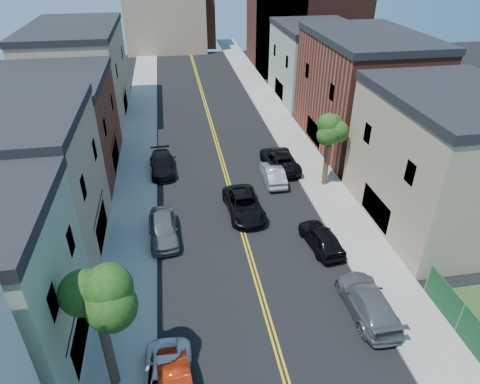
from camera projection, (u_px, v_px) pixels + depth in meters
name	position (u px, v px, depth m)	size (l,w,h in m)	color
sidewalk_left	(138.00, 148.00, 41.48)	(3.20, 100.00, 0.15)	gray
sidewalk_right	(292.00, 137.00, 43.74)	(3.20, 100.00, 0.15)	gray
curb_left	(156.00, 146.00, 41.73)	(0.30, 100.00, 0.15)	gray
curb_right	(275.00, 138.00, 43.49)	(0.30, 100.00, 0.15)	gray
bldg_left_tan_near	(18.00, 192.00, 25.67)	(9.00, 10.00, 9.00)	#998466
bldg_left_brick	(56.00, 131.00, 35.20)	(9.00, 12.00, 8.00)	brown
bldg_left_tan_far	(80.00, 76.00, 46.61)	(9.00, 16.00, 9.50)	#998466
bldg_right_tan	(444.00, 164.00, 28.84)	(9.00, 12.00, 9.00)	#998466
bldg_right_brick	(362.00, 94.00, 40.38)	(9.00, 14.00, 10.00)	brown
bldg_right_palegrn	(315.00, 65.00, 52.56)	(9.00, 12.00, 8.50)	gray
church	(300.00, 19.00, 64.04)	(16.20, 14.20, 22.60)	#4C2319
backdrop_left	(165.00, 16.00, 74.35)	(14.00, 8.00, 12.00)	#998466
backdrop_center	(187.00, 18.00, 78.82)	(10.00, 8.00, 10.00)	brown
tree_left_mid	(91.00, 278.00, 16.20)	(5.20, 5.20, 9.29)	#3D2C1E
tree_right_far	(332.00, 121.00, 32.38)	(4.40, 4.40, 8.03)	#3D2C1E
white_pickup	(167.00, 383.00, 18.85)	(2.20, 4.76, 1.32)	white
grey_car_left	(163.00, 229.00, 28.65)	(1.93, 4.80, 1.64)	#55575C
black_car_left	(162.00, 164.00, 36.99)	(2.04, 5.01, 1.45)	black
grey_car_right	(368.00, 302.00, 22.95)	(2.17, 5.34, 1.55)	#56595D
black_car_right	(322.00, 238.00, 27.89)	(1.77, 4.40, 1.50)	black
silver_car_right	(273.00, 174.00, 35.50)	(1.54, 4.42, 1.46)	#A6A8AE
dark_car_right_far	(280.00, 160.00, 37.61)	(2.69, 5.84, 1.62)	black
black_suv_lane	(244.00, 205.00, 31.34)	(2.49, 5.41, 1.50)	black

